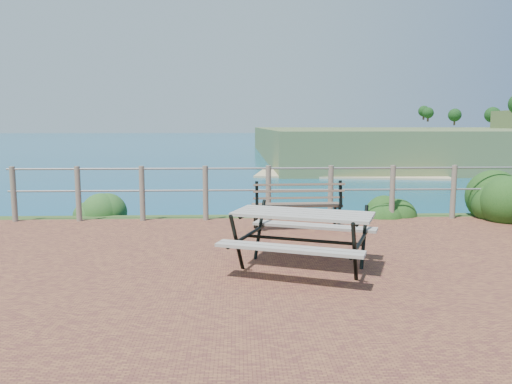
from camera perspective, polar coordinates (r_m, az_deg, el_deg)
ground at (r=5.99m, az=3.40°, el=-9.42°), size 10.00×7.00×0.12m
ocean at (r=205.70m, az=-1.96°, el=7.24°), size 1200.00×1200.00×0.00m
safety_railing at (r=9.14m, az=1.43°, el=0.24°), size 9.40×0.10×1.00m
picnic_table at (r=6.07m, az=5.33°, el=-4.84°), size 1.78×1.35×0.70m
park_bench at (r=8.34m, az=4.69°, el=-0.63°), size 1.50×0.44×0.84m
shrub_right_edge at (r=10.60m, az=26.87°, el=-2.70°), size 1.13×1.13×1.61m
shrub_lip_west at (r=10.38m, az=-17.71°, el=-2.43°), size 0.81×0.81×0.57m
shrub_lip_east at (r=10.07m, az=14.46°, el=-2.61°), size 0.80×0.80×0.56m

